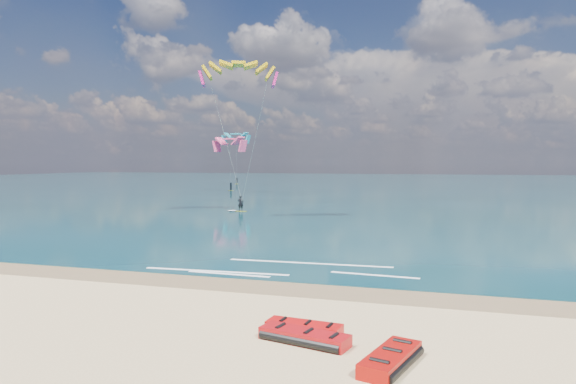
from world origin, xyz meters
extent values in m
plane|color=tan|center=(0.00, 40.00, 0.00)|extent=(320.00, 320.00, 0.00)
cube|color=brown|center=(0.00, 3.00, 0.00)|extent=(320.00, 2.40, 0.01)
cube|color=#093034|center=(0.00, 104.00, 0.02)|extent=(320.00, 200.00, 0.04)
cube|color=#C8D619|center=(-12.16, 32.51, 0.07)|extent=(1.23, 0.45, 0.05)
imported|color=black|center=(-12.16, 32.51, 0.88)|extent=(0.63, 0.46, 1.60)
cylinder|color=black|center=(-11.89, 32.25, 1.11)|extent=(0.49, 0.07, 0.04)
cube|color=white|center=(4.76, 6.30, 0.04)|extent=(4.02, 0.53, 0.01)
cube|color=white|center=(1.28, 8.10, 0.04)|extent=(8.33, 0.54, 0.01)
cube|color=white|center=(-2.41, 5.00, 0.04)|extent=(7.02, 0.62, 0.01)
cube|color=white|center=(-1.61, 4.64, 0.04)|extent=(3.99, 0.36, 0.01)
camera|label=1|loc=(7.50, -16.64, 5.12)|focal=32.00mm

